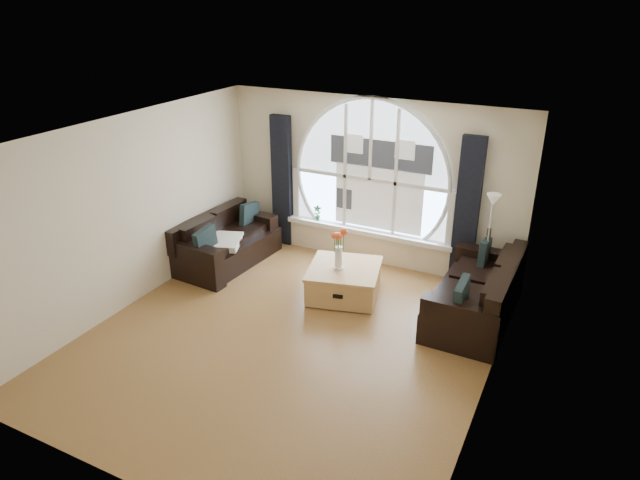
{
  "coord_description": "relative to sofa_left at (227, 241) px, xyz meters",
  "views": [
    {
      "loc": [
        3.16,
        -5.43,
        4.19
      ],
      "look_at": [
        0.0,
        0.9,
        1.05
      ],
      "focal_mm": 31.77,
      "sensor_mm": 36.0,
      "label": 1
    }
  ],
  "objects": [
    {
      "name": "curtain_right",
      "position": [
        3.62,
        1.13,
        0.75
      ],
      "size": [
        0.35,
        0.12,
        2.3
      ],
      "primitive_type": "cube",
      "color": "black",
      "rests_on": "ground"
    },
    {
      "name": "arched_window",
      "position": [
        2.02,
        1.22,
        1.23
      ],
      "size": [
        2.6,
        0.06,
        2.15
      ],
      "primitive_type": "cube",
      "color": "silver",
      "rests_on": "wall_back"
    },
    {
      "name": "potted_plant",
      "position": [
        1.09,
        1.15,
        0.28
      ],
      "size": [
        0.17,
        0.14,
        0.26
      ],
      "primitive_type": "imported",
      "rotation": [
        0.0,
        0.0,
        0.43
      ],
      "color": "#1E6023",
      "rests_on": "window_sill"
    },
    {
      "name": "attic_slope",
      "position": [
        4.22,
        -1.5,
        1.95
      ],
      "size": [
        0.92,
        5.5,
        0.72
      ],
      "primitive_type": "cube",
      "color": "silver",
      "rests_on": "ground"
    },
    {
      "name": "neighbor_house",
      "position": [
        2.17,
        1.2,
        1.1
      ],
      "size": [
        1.7,
        0.02,
        1.5
      ],
      "primitive_type": "cube",
      "color": "silver",
      "rests_on": "wall_back"
    },
    {
      "name": "coffee_chest",
      "position": [
        2.19,
        -0.15,
        -0.15
      ],
      "size": [
        1.24,
        1.24,
        0.5
      ],
      "primitive_type": "cube",
      "rotation": [
        0.0,
        0.0,
        0.25
      ],
      "color": "tan",
      "rests_on": "ground"
    },
    {
      "name": "ceiling",
      "position": [
        2.02,
        -1.5,
        2.3
      ],
      "size": [
        5.0,
        5.5,
        0.01
      ],
      "primitive_type": "cube",
      "color": "silver",
      "rests_on": "ground"
    },
    {
      "name": "window_frame",
      "position": [
        2.02,
        1.19,
        1.23
      ],
      "size": [
        2.76,
        0.08,
        2.15
      ],
      "primitive_type": "cube",
      "color": "white",
      "rests_on": "wall_back"
    },
    {
      "name": "ground",
      "position": [
        2.02,
        -1.5,
        -0.4
      ],
      "size": [
        5.0,
        5.5,
        0.01
      ],
      "primitive_type": "cube",
      "color": "brown",
      "rests_on": "ground"
    },
    {
      "name": "sofa_right",
      "position": [
        4.05,
        0.08,
        0.0
      ],
      "size": [
        1.02,
        1.99,
        0.87
      ],
      "primitive_type": "cube",
      "rotation": [
        0.0,
        0.0,
        -0.02
      ],
      "color": "black",
      "rests_on": "ground"
    },
    {
      "name": "wall_front",
      "position": [
        2.02,
        -4.25,
        0.95
      ],
      "size": [
        5.0,
        0.01,
        2.7
      ],
      "primitive_type": "cube",
      "color": "beige",
      "rests_on": "ground"
    },
    {
      "name": "wall_right",
      "position": [
        4.52,
        -1.5,
        0.95
      ],
      "size": [
        0.01,
        5.5,
        2.7
      ],
      "primitive_type": "cube",
      "color": "beige",
      "rests_on": "ground"
    },
    {
      "name": "curtain_left",
      "position": [
        0.42,
        1.13,
        0.75
      ],
      "size": [
        0.35,
        0.12,
        2.3
      ],
      "primitive_type": "cube",
      "color": "black",
      "rests_on": "ground"
    },
    {
      "name": "floor_lamp",
      "position": [
        4.03,
        0.76,
        0.4
      ],
      "size": [
        0.24,
        0.24,
        1.6
      ],
      "primitive_type": "cube",
      "color": "#B2B2B2",
      "rests_on": "ground"
    },
    {
      "name": "throw_blanket",
      "position": [
        0.1,
        -0.25,
        0.1
      ],
      "size": [
        0.71,
        0.71,
        0.1
      ],
      "primitive_type": "cube",
      "rotation": [
        0.0,
        0.0,
        0.35
      ],
      "color": "silver",
      "rests_on": "sofa_left"
    },
    {
      "name": "guitar",
      "position": [
        4.01,
        0.94,
        0.13
      ],
      "size": [
        0.39,
        0.29,
        1.06
      ],
      "primitive_type": "cube",
      "rotation": [
        0.0,
        0.0,
        0.16
      ],
      "color": "#995C27",
      "rests_on": "ground"
    },
    {
      "name": "sofa_left",
      "position": [
        0.0,
        0.0,
        0.0
      ],
      "size": [
        1.05,
        1.89,
        0.81
      ],
      "primitive_type": "cube",
      "rotation": [
        0.0,
        0.0,
        -0.08
      ],
      "color": "black",
      "rests_on": "ground"
    },
    {
      "name": "vase_flowers",
      "position": [
        2.12,
        -0.22,
        0.45
      ],
      "size": [
        0.24,
        0.24,
        0.7
      ],
      "primitive_type": "cube",
      "color": "white",
      "rests_on": "coffee_chest"
    },
    {
      "name": "window_sill",
      "position": [
        2.02,
        1.15,
        0.11
      ],
      "size": [
        2.9,
        0.22,
        0.08
      ],
      "primitive_type": "cube",
      "color": "white",
      "rests_on": "wall_back"
    },
    {
      "name": "wall_back",
      "position": [
        2.02,
        1.25,
        0.95
      ],
      "size": [
        5.0,
        0.01,
        2.7
      ],
      "primitive_type": "cube",
      "color": "beige",
      "rests_on": "ground"
    },
    {
      "name": "wall_left",
      "position": [
        -0.48,
        -1.5,
        0.95
      ],
      "size": [
        0.01,
        5.5,
        2.7
      ],
      "primitive_type": "cube",
      "color": "beige",
      "rests_on": "ground"
    }
  ]
}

